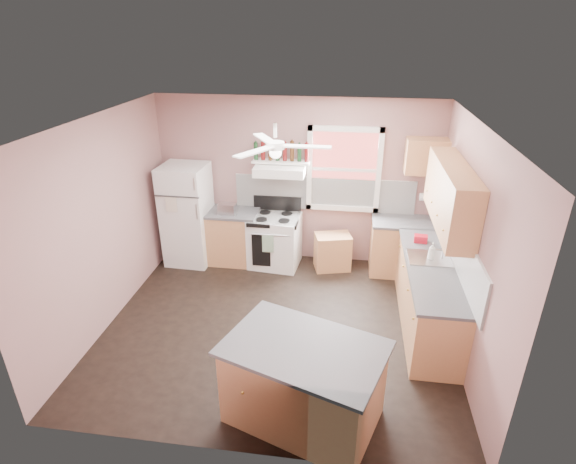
# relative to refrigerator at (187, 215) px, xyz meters

# --- Properties ---
(floor) EXTENTS (4.50, 4.50, 0.00)m
(floor) POSITION_rel_refrigerator_xyz_m (1.75, -1.61, -0.83)
(floor) COLOR black
(floor) RESTS_ON ground
(ceiling) EXTENTS (4.50, 4.50, 0.00)m
(ceiling) POSITION_rel_refrigerator_xyz_m (1.75, -1.61, 1.87)
(ceiling) COLOR white
(ceiling) RESTS_ON ground
(wall_back) EXTENTS (4.50, 0.05, 2.70)m
(wall_back) POSITION_rel_refrigerator_xyz_m (1.75, 0.41, 0.52)
(wall_back) COLOR #8F6663
(wall_back) RESTS_ON ground
(wall_right) EXTENTS (0.05, 4.00, 2.70)m
(wall_right) POSITION_rel_refrigerator_xyz_m (4.03, -1.61, 0.52)
(wall_right) COLOR #8F6663
(wall_right) RESTS_ON ground
(wall_left) EXTENTS (0.05, 4.00, 2.70)m
(wall_left) POSITION_rel_refrigerator_xyz_m (-0.52, -1.61, 0.52)
(wall_left) COLOR #8F6663
(wall_left) RESTS_ON ground
(backsplash_back) EXTENTS (2.90, 0.03, 0.55)m
(backsplash_back) POSITION_rel_refrigerator_xyz_m (2.20, 0.37, 0.34)
(backsplash_back) COLOR white
(backsplash_back) RESTS_ON wall_back
(backsplash_right) EXTENTS (0.03, 2.60, 0.55)m
(backsplash_right) POSITION_rel_refrigerator_xyz_m (3.99, -1.31, 0.34)
(backsplash_right) COLOR white
(backsplash_right) RESTS_ON wall_right
(window_view) EXTENTS (1.00, 0.02, 1.20)m
(window_view) POSITION_rel_refrigerator_xyz_m (2.50, 0.37, 0.77)
(window_view) COLOR maroon
(window_view) RESTS_ON wall_back
(window_frame) EXTENTS (1.16, 0.07, 1.36)m
(window_frame) POSITION_rel_refrigerator_xyz_m (2.50, 0.34, 0.77)
(window_frame) COLOR white
(window_frame) RESTS_ON wall_back
(refrigerator) EXTENTS (0.73, 0.71, 1.67)m
(refrigerator) POSITION_rel_refrigerator_xyz_m (0.00, 0.00, 0.00)
(refrigerator) COLOR white
(refrigerator) RESTS_ON floor
(base_cabinet_left) EXTENTS (0.90, 0.60, 0.86)m
(base_cabinet_left) POSITION_rel_refrigerator_xyz_m (0.69, 0.09, -0.40)
(base_cabinet_left) COLOR #B4754B
(base_cabinet_left) RESTS_ON floor
(counter_left) EXTENTS (0.92, 0.62, 0.04)m
(counter_left) POSITION_rel_refrigerator_xyz_m (0.69, 0.09, 0.05)
(counter_left) COLOR #474649
(counter_left) RESTS_ON base_cabinet_left
(toaster) EXTENTS (0.30, 0.19, 0.18)m
(toaster) POSITION_rel_refrigerator_xyz_m (0.69, -0.03, 0.16)
(toaster) COLOR silver
(toaster) RESTS_ON counter_left
(stove) EXTENTS (0.85, 0.72, 0.86)m
(stove) POSITION_rel_refrigerator_xyz_m (1.44, 0.05, -0.40)
(stove) COLOR white
(stove) RESTS_ON floor
(range_hood) EXTENTS (0.78, 0.50, 0.14)m
(range_hood) POSITION_rel_refrigerator_xyz_m (1.52, 0.14, 0.79)
(range_hood) COLOR white
(range_hood) RESTS_ON wall_back
(bottle_shelf) EXTENTS (0.90, 0.26, 0.03)m
(bottle_shelf) POSITION_rel_refrigerator_xyz_m (1.52, 0.26, 0.89)
(bottle_shelf) COLOR white
(bottle_shelf) RESTS_ON range_hood
(cart) EXTENTS (0.64, 0.50, 0.56)m
(cart) POSITION_rel_refrigerator_xyz_m (2.40, 0.05, -0.55)
(cart) COLOR #B4754B
(cart) RESTS_ON floor
(base_cabinet_corner) EXTENTS (1.00, 0.60, 0.86)m
(base_cabinet_corner) POSITION_rel_refrigerator_xyz_m (3.50, 0.09, -0.40)
(base_cabinet_corner) COLOR #B4754B
(base_cabinet_corner) RESTS_ON floor
(base_cabinet_right) EXTENTS (0.60, 2.20, 0.86)m
(base_cabinet_right) POSITION_rel_refrigerator_xyz_m (3.70, -1.31, -0.40)
(base_cabinet_right) COLOR #B4754B
(base_cabinet_right) RESTS_ON floor
(counter_corner) EXTENTS (1.02, 0.62, 0.04)m
(counter_corner) POSITION_rel_refrigerator_xyz_m (3.50, 0.09, 0.05)
(counter_corner) COLOR #474649
(counter_corner) RESTS_ON base_cabinet_corner
(counter_right) EXTENTS (0.62, 2.22, 0.04)m
(counter_right) POSITION_rel_refrigerator_xyz_m (3.69, -1.31, 0.05)
(counter_right) COLOR #474649
(counter_right) RESTS_ON base_cabinet_right
(sink) EXTENTS (0.55, 0.45, 0.03)m
(sink) POSITION_rel_refrigerator_xyz_m (3.69, -1.11, 0.06)
(sink) COLOR silver
(sink) RESTS_ON counter_right
(faucet) EXTENTS (0.03, 0.03, 0.14)m
(faucet) POSITION_rel_refrigerator_xyz_m (3.85, -1.11, 0.14)
(faucet) COLOR silver
(faucet) RESTS_ON sink
(upper_cabinet_right) EXTENTS (0.33, 1.80, 0.76)m
(upper_cabinet_right) POSITION_rel_refrigerator_xyz_m (3.83, -1.11, 0.95)
(upper_cabinet_right) COLOR #B4754B
(upper_cabinet_right) RESTS_ON wall_right
(upper_cabinet_corner) EXTENTS (0.60, 0.33, 0.52)m
(upper_cabinet_corner) POSITION_rel_refrigerator_xyz_m (3.70, 0.22, 1.07)
(upper_cabinet_corner) COLOR #B4754B
(upper_cabinet_corner) RESTS_ON wall_back
(paper_towel) EXTENTS (0.26, 0.12, 0.12)m
(paper_towel) POSITION_rel_refrigerator_xyz_m (3.82, 0.25, 0.42)
(paper_towel) COLOR white
(paper_towel) RESTS_ON wall_back
(island) EXTENTS (1.65, 1.33, 0.86)m
(island) POSITION_rel_refrigerator_xyz_m (2.26, -3.10, -0.40)
(island) COLOR #B4754B
(island) RESTS_ON floor
(island_top) EXTENTS (1.75, 1.43, 0.04)m
(island_top) POSITION_rel_refrigerator_xyz_m (2.26, -3.10, 0.05)
(island_top) COLOR #474649
(island_top) RESTS_ON island
(ceiling_fan_hub) EXTENTS (0.20, 0.20, 0.08)m
(ceiling_fan_hub) POSITION_rel_refrigerator_xyz_m (1.75, -1.61, 1.62)
(ceiling_fan_hub) COLOR white
(ceiling_fan_hub) RESTS_ON ceiling
(soap_bottle) EXTENTS (0.11, 0.11, 0.24)m
(soap_bottle) POSITION_rel_refrigerator_xyz_m (3.71, -1.14, 0.18)
(soap_bottle) COLOR silver
(soap_bottle) RESTS_ON counter_right
(red_caddy) EXTENTS (0.19, 0.14, 0.10)m
(red_caddy) POSITION_rel_refrigerator_xyz_m (3.64, -0.64, 0.12)
(red_caddy) COLOR red
(red_caddy) RESTS_ON counter_right
(wine_bottles) EXTENTS (0.86, 0.06, 0.31)m
(wine_bottles) POSITION_rel_refrigerator_xyz_m (1.53, 0.26, 1.05)
(wine_bottles) COLOR #143819
(wine_bottles) RESTS_ON bottle_shelf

